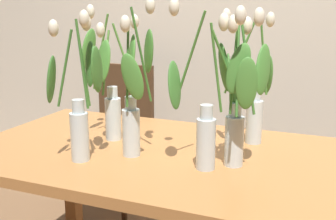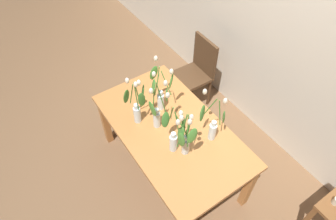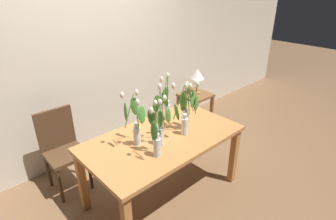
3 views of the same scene
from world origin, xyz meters
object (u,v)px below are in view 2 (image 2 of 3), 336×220
at_px(dining_table, 171,134).
at_px(tulip_vase_2, 185,140).
at_px(tulip_vase_3, 213,125).
at_px(tulip_vase_5, 176,134).
at_px(dining_chair, 197,70).
at_px(pillar_candle, 336,201).
at_px(tulip_vase_4, 157,113).
at_px(tulip_vase_0, 160,92).
at_px(tulip_vase_1, 137,106).

bearing_deg(dining_table, tulip_vase_2, -13.45).
relative_size(tulip_vase_2, tulip_vase_3, 1.02).
relative_size(tulip_vase_5, dining_chair, 0.63).
relative_size(dining_table, pillar_candle, 21.33).
distance_m(tulip_vase_3, tulip_vase_5, 0.35).
height_order(tulip_vase_4, dining_chair, tulip_vase_4).
bearing_deg(tulip_vase_0, tulip_vase_4, -39.45).
height_order(tulip_vase_2, tulip_vase_3, tulip_vase_2).
xyz_separation_m(tulip_vase_2, pillar_candle, (1.01, 0.85, -0.37)).
bearing_deg(pillar_candle, tulip_vase_3, -152.64).
relative_size(dining_table, tulip_vase_5, 2.75).
bearing_deg(pillar_candle, tulip_vase_4, -148.39).
distance_m(tulip_vase_0, tulip_vase_1, 0.27).
bearing_deg(tulip_vase_3, tulip_vase_4, -138.57).
height_order(tulip_vase_1, tulip_vase_3, tulip_vase_3).
relative_size(tulip_vase_3, tulip_vase_5, 0.94).
xyz_separation_m(tulip_vase_0, tulip_vase_4, (0.18, -0.15, -0.03)).
height_order(dining_table, pillar_candle, dining_table).
bearing_deg(tulip_vase_0, dining_table, -13.12).
distance_m(dining_table, pillar_candle, 1.52).
bearing_deg(tulip_vase_5, dining_chair, 132.92).
bearing_deg(tulip_vase_4, dining_chair, 122.39).
height_order(tulip_vase_2, tulip_vase_5, tulip_vase_5).
height_order(tulip_vase_5, pillar_candle, tulip_vase_5).
bearing_deg(tulip_vase_4, pillar_candle, 31.61).
bearing_deg(tulip_vase_0, tulip_vase_5, -18.38).
height_order(tulip_vase_1, tulip_vase_2, tulip_vase_2).
distance_m(tulip_vase_1, pillar_candle, 1.88).
distance_m(tulip_vase_1, tulip_vase_3, 0.70).
height_order(tulip_vase_0, tulip_vase_5, tulip_vase_5).
relative_size(dining_chair, pillar_candle, 12.40).
distance_m(tulip_vase_2, tulip_vase_3, 0.32).
distance_m(tulip_vase_4, pillar_candle, 1.68).
bearing_deg(tulip_vase_2, dining_table, 166.55).
distance_m(tulip_vase_2, tulip_vase_5, 0.11).
relative_size(tulip_vase_0, tulip_vase_2, 1.01).
height_order(tulip_vase_4, pillar_candle, tulip_vase_4).
distance_m(dining_table, tulip_vase_1, 0.45).
bearing_deg(pillar_candle, tulip_vase_1, -147.86).
relative_size(tulip_vase_2, pillar_candle, 7.45).
distance_m(tulip_vase_1, tulip_vase_2, 0.57).
relative_size(tulip_vase_1, tulip_vase_2, 0.98).
distance_m(dining_table, tulip_vase_5, 0.37).
xyz_separation_m(dining_table, pillar_candle, (1.31, 0.78, -0.06)).
xyz_separation_m(dining_table, tulip_vase_2, (0.30, -0.07, 0.31)).
xyz_separation_m(tulip_vase_5, pillar_candle, (1.11, 0.87, -0.36)).
bearing_deg(dining_table, tulip_vase_3, 41.03).
xyz_separation_m(tulip_vase_4, pillar_candle, (1.40, 0.86, -0.35)).
distance_m(tulip_vase_1, tulip_vase_4, 0.20).
bearing_deg(tulip_vase_2, dining_chair, 136.66).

